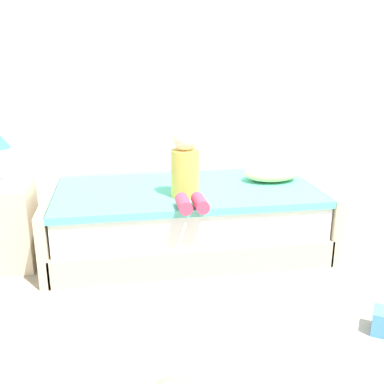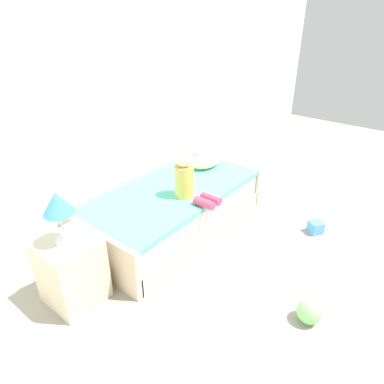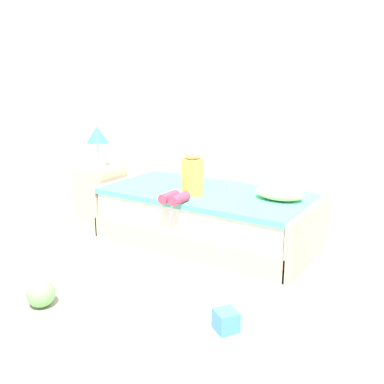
% 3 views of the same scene
% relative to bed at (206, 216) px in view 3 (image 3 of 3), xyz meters
% --- Properties ---
extents(ground_plane, '(9.20, 9.20, 0.00)m').
position_rel_bed_xyz_m(ground_plane, '(0.66, -2.00, -0.25)').
color(ground_plane, '#9E9384').
extents(wall_rear, '(7.20, 0.10, 2.90)m').
position_rel_bed_xyz_m(wall_rear, '(0.66, 0.60, 1.20)').
color(wall_rear, silver).
rests_on(wall_rear, ground).
extents(bed, '(2.11, 1.00, 0.50)m').
position_rel_bed_xyz_m(bed, '(0.00, 0.00, 0.00)').
color(bed, beige).
rests_on(bed, ground).
extents(nightstand, '(0.44, 0.44, 0.60)m').
position_rel_bed_xyz_m(nightstand, '(-1.35, -0.04, 0.05)').
color(nightstand, beige).
rests_on(nightstand, ground).
extents(table_lamp, '(0.24, 0.24, 0.45)m').
position_rel_bed_xyz_m(table_lamp, '(-1.35, -0.04, 0.69)').
color(table_lamp, silver).
rests_on(table_lamp, nightstand).
extents(child_figure, '(0.20, 0.51, 0.50)m').
position_rel_bed_xyz_m(child_figure, '(-0.04, -0.23, 0.46)').
color(child_figure, gold).
rests_on(child_figure, bed).
extents(pillow, '(0.44, 0.30, 0.13)m').
position_rel_bed_xyz_m(pillow, '(0.71, 0.10, 0.32)').
color(pillow, '#F2E58C').
rests_on(pillow, bed).
extents(toy_ball, '(0.20, 0.20, 0.20)m').
position_rel_bed_xyz_m(toy_ball, '(-0.34, -1.72, -0.15)').
color(toy_ball, '#7FD872').
rests_on(toy_ball, ground).
extents(toy_block, '(0.19, 0.19, 0.14)m').
position_rel_bed_xyz_m(toy_block, '(0.91, -1.30, -0.18)').
color(toy_block, '#4C99E5').
rests_on(toy_block, ground).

